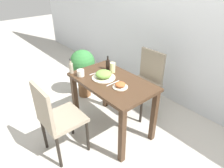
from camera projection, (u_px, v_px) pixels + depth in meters
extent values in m
plane|color=#B7B2A8|center=(112.00, 128.00, 2.71)|extent=(16.00, 16.00, 0.00)
cube|color=silver|center=(179.00, 17.00, 2.74)|extent=(8.00, 0.05, 2.60)
cube|color=#3D2819|center=(112.00, 82.00, 2.35)|extent=(1.03, 0.62, 0.04)
cube|color=#3D2819|center=(75.00, 99.00, 2.69)|extent=(0.06, 0.06, 0.70)
cube|color=#3D2819|center=(122.00, 137.00, 2.08)|extent=(0.06, 0.06, 0.70)
cube|color=#3D2819|center=(105.00, 86.00, 2.98)|extent=(0.06, 0.06, 0.70)
cube|color=#3D2819|center=(154.00, 116.00, 2.37)|extent=(0.06, 0.06, 0.70)
cube|color=gray|center=(63.00, 118.00, 2.17)|extent=(0.42, 0.42, 0.04)
cube|color=gray|center=(43.00, 108.00, 1.94)|extent=(0.40, 0.04, 0.44)
cylinder|color=black|center=(88.00, 136.00, 2.27)|extent=(0.03, 0.03, 0.44)
cylinder|color=black|center=(71.00, 120.00, 2.51)|extent=(0.03, 0.03, 0.44)
cylinder|color=black|center=(59.00, 152.00, 2.07)|extent=(0.03, 0.03, 0.44)
cylinder|color=black|center=(44.00, 133.00, 2.31)|extent=(0.03, 0.03, 0.44)
cube|color=gray|center=(142.00, 85.00, 2.81)|extent=(0.42, 0.42, 0.04)
cube|color=gray|center=(152.00, 65.00, 2.80)|extent=(0.40, 0.04, 0.44)
cylinder|color=black|center=(123.00, 98.00, 2.95)|extent=(0.03, 0.03, 0.44)
cylinder|color=black|center=(141.00, 109.00, 2.71)|extent=(0.03, 0.03, 0.44)
cylinder|color=black|center=(140.00, 90.00, 3.15)|extent=(0.03, 0.03, 0.44)
cylinder|color=black|center=(158.00, 99.00, 2.91)|extent=(0.03, 0.03, 0.44)
cylinder|color=beige|center=(104.00, 78.00, 2.38)|extent=(0.28, 0.28, 0.01)
ellipsoid|color=olive|center=(104.00, 74.00, 2.36)|extent=(0.20, 0.20, 0.08)
cylinder|color=beige|center=(120.00, 87.00, 2.19)|extent=(0.17, 0.17, 0.01)
ellipsoid|color=#A35128|center=(120.00, 85.00, 2.18)|extent=(0.12, 0.12, 0.05)
cylinder|color=silver|center=(81.00, 73.00, 2.42)|extent=(0.09, 0.09, 0.08)
cylinder|color=beige|center=(113.00, 67.00, 2.49)|extent=(0.06, 0.06, 0.13)
cylinder|color=black|center=(108.00, 65.00, 2.56)|extent=(0.05, 0.05, 0.13)
cylinder|color=black|center=(108.00, 59.00, 2.52)|extent=(0.02, 0.02, 0.04)
sphere|color=black|center=(108.00, 57.00, 2.50)|extent=(0.03, 0.03, 0.03)
cylinder|color=gray|center=(71.00, 68.00, 2.47)|extent=(0.05, 0.05, 0.13)
cylinder|color=gray|center=(70.00, 62.00, 2.43)|extent=(0.02, 0.02, 0.04)
sphere|color=black|center=(70.00, 60.00, 2.42)|extent=(0.03, 0.03, 0.03)
cube|color=silver|center=(95.00, 73.00, 2.50)|extent=(0.02, 0.17, 0.00)
cube|color=silver|center=(113.00, 83.00, 2.27)|extent=(0.01, 0.19, 0.00)
cylinder|color=brown|center=(84.00, 87.00, 3.35)|extent=(0.20, 0.20, 0.30)
cylinder|color=brown|center=(84.00, 76.00, 3.25)|extent=(0.04, 0.04, 0.12)
sphere|color=#2D6B33|center=(82.00, 62.00, 3.12)|extent=(0.39, 0.39, 0.39)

